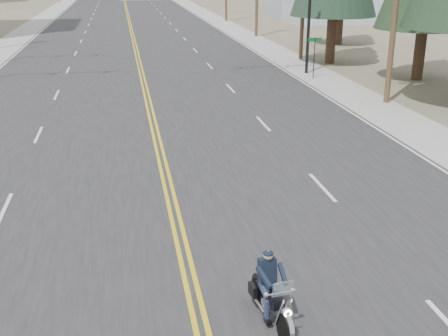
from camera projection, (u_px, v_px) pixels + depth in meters
name	position (u px, v px, depth m)	size (l,w,h in m)	color
road	(130.00, 23.00, 71.31)	(20.00, 200.00, 0.01)	#303033
sidewalk_left	(36.00, 24.00, 69.38)	(3.00, 200.00, 0.01)	#A5A5A0
sidewalk_right	(219.00, 21.00, 73.24)	(3.00, 200.00, 0.01)	#A5A5A0
street_sign	(314.00, 51.00, 35.51)	(0.90, 0.06, 2.62)	black
motorcyclist	(272.00, 290.00, 11.30)	(0.83, 1.95, 1.52)	black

